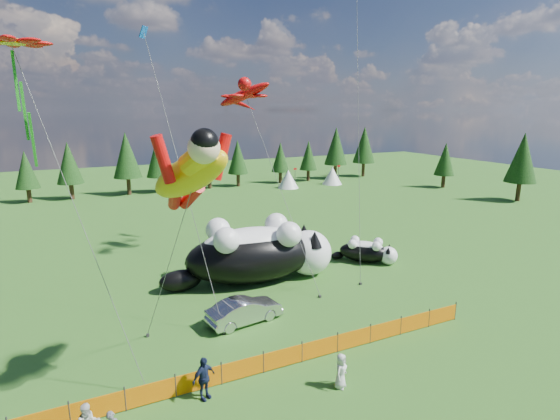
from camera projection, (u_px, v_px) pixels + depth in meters
name	position (u px, v px, depth m)	size (l,w,h in m)	color
ground	(258.00, 338.00, 23.05)	(160.00, 160.00, 0.00)	#0D3A0A
safety_fence	(283.00, 358.00, 20.31)	(22.06, 0.06, 1.10)	#262626
tree_line	(134.00, 166.00, 61.66)	(90.00, 4.00, 8.00)	black
festival_tents	(220.00, 184.00, 62.51)	(50.00, 3.20, 2.80)	white
cat_large	(259.00, 252.00, 30.40)	(12.31, 5.31, 4.45)	black
cat_small	(367.00, 251.00, 34.41)	(4.24, 4.16, 1.91)	black
car	(245.00, 311.00, 24.61)	(1.51, 4.34, 1.43)	silver
spectator_c	(204.00, 378.00, 18.01)	(1.10, 0.56, 1.88)	#161F3D
spectator_e	(341.00, 371.00, 18.79)	(0.77, 0.50, 1.57)	beige
superhero_kite	(190.00, 174.00, 17.20)	(6.08, 8.30, 12.06)	#E6B20C
gecko_kite	(244.00, 95.00, 34.36)	(6.84, 14.58, 16.80)	red
flower_kite	(12.00, 46.00, 17.15)	(5.25, 5.35, 15.16)	red
diamond_kite_a	(149.00, 53.00, 24.00)	(2.68, 6.27, 17.06)	#0C50B6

